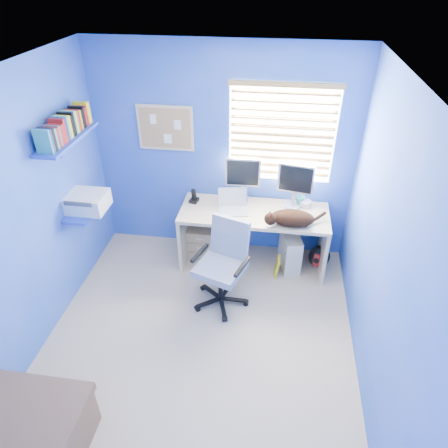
# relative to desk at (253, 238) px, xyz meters

# --- Properties ---
(floor) EXTENTS (3.00, 3.20, 0.00)m
(floor) POSITION_rel_desk_xyz_m (-0.41, -1.26, -0.37)
(floor) COLOR tan
(floor) RESTS_ON ground
(ceiling) EXTENTS (3.00, 3.20, 0.00)m
(ceiling) POSITION_rel_desk_xyz_m (-0.41, -1.26, 2.13)
(ceiling) COLOR white
(ceiling) RESTS_ON wall_back
(wall_back) EXTENTS (3.00, 0.01, 2.50)m
(wall_back) POSITION_rel_desk_xyz_m (-0.41, 0.34, 0.88)
(wall_back) COLOR blue
(wall_back) RESTS_ON ground
(wall_front) EXTENTS (3.00, 0.01, 2.50)m
(wall_front) POSITION_rel_desk_xyz_m (-0.41, -2.86, 0.88)
(wall_front) COLOR blue
(wall_front) RESTS_ON ground
(wall_left) EXTENTS (0.01, 3.20, 2.50)m
(wall_left) POSITION_rel_desk_xyz_m (-1.91, -1.26, 0.88)
(wall_left) COLOR blue
(wall_left) RESTS_ON ground
(wall_right) EXTENTS (0.01, 3.20, 2.50)m
(wall_right) POSITION_rel_desk_xyz_m (1.09, -1.26, 0.88)
(wall_right) COLOR blue
(wall_right) RESTS_ON ground
(desk) EXTENTS (1.69, 0.65, 0.74)m
(desk) POSITION_rel_desk_xyz_m (0.00, 0.00, 0.00)
(desk) COLOR #D3B489
(desk) RESTS_ON floor
(laptop) EXTENTS (0.37, 0.31, 0.22)m
(laptop) POSITION_rel_desk_xyz_m (-0.24, -0.03, 0.48)
(laptop) COLOR silver
(laptop) RESTS_ON desk
(monitor_left) EXTENTS (0.40, 0.14, 0.54)m
(monitor_left) POSITION_rel_desk_xyz_m (-0.16, 0.24, 0.64)
(monitor_left) COLOR silver
(monitor_left) RESTS_ON desk
(monitor_right) EXTENTS (0.42, 0.19, 0.54)m
(monitor_right) POSITION_rel_desk_xyz_m (0.43, 0.17, 0.64)
(monitor_right) COLOR silver
(monitor_right) RESTS_ON desk
(phone) EXTENTS (0.11, 0.12, 0.17)m
(phone) POSITION_rel_desk_xyz_m (-0.72, 0.11, 0.45)
(phone) COLOR black
(phone) RESTS_ON desk
(mug) EXTENTS (0.10, 0.09, 0.10)m
(mug) POSITION_rel_desk_xyz_m (0.51, 0.24, 0.42)
(mug) COLOR teal
(mug) RESTS_ON desk
(cd_spindle) EXTENTS (0.13, 0.13, 0.07)m
(cd_spindle) POSITION_rel_desk_xyz_m (0.58, 0.20, 0.41)
(cd_spindle) COLOR silver
(cd_spindle) RESTS_ON desk
(cat) EXTENTS (0.52, 0.37, 0.17)m
(cat) POSITION_rel_desk_xyz_m (0.42, -0.20, 0.45)
(cat) COLOR black
(cat) RESTS_ON desk
(tower_pc) EXTENTS (0.28, 0.47, 0.45)m
(tower_pc) POSITION_rel_desk_xyz_m (0.45, 0.01, -0.14)
(tower_pc) COLOR beige
(tower_pc) RESTS_ON floor
(drawer_boxes) EXTENTS (0.35, 0.28, 0.41)m
(drawer_boxes) POSITION_rel_desk_xyz_m (-0.63, 0.07, -0.17)
(drawer_boxes) COLOR tan
(drawer_boxes) RESTS_ON floor
(yellow_book) EXTENTS (0.03, 0.17, 0.24)m
(yellow_book) POSITION_rel_desk_xyz_m (0.31, -0.19, -0.25)
(yellow_book) COLOR yellow
(yellow_book) RESTS_ON floor
(backpack) EXTENTS (0.30, 0.25, 0.30)m
(backpack) POSITION_rel_desk_xyz_m (0.81, 0.03, -0.22)
(backpack) COLOR black
(backpack) RESTS_ON floor
(bed_corner) EXTENTS (0.95, 0.67, 0.46)m
(bed_corner) POSITION_rel_desk_xyz_m (-1.53, -2.52, -0.14)
(bed_corner) COLOR brown
(bed_corner) RESTS_ON floor
(office_chair) EXTENTS (0.71, 0.71, 0.96)m
(office_chair) POSITION_rel_desk_xyz_m (-0.26, -0.69, -0.01)
(office_chair) COLOR black
(office_chair) RESTS_ON floor
(window_blinds) EXTENTS (1.15, 0.05, 1.10)m
(window_blinds) POSITION_rel_desk_xyz_m (0.24, 0.31, 1.18)
(window_blinds) COLOR white
(window_blinds) RESTS_ON ground
(corkboard) EXTENTS (0.64, 0.02, 0.52)m
(corkboard) POSITION_rel_desk_xyz_m (-1.06, 0.33, 1.18)
(corkboard) COLOR #D3B489
(corkboard) RESTS_ON ground
(wall_shelves) EXTENTS (0.42, 0.90, 1.05)m
(wall_shelves) POSITION_rel_desk_xyz_m (-1.76, -0.51, 1.06)
(wall_shelves) COLOR #203DB9
(wall_shelves) RESTS_ON ground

